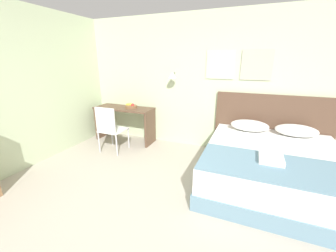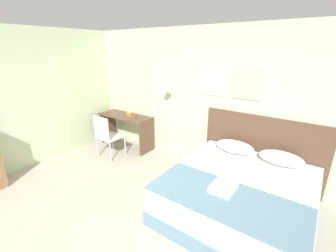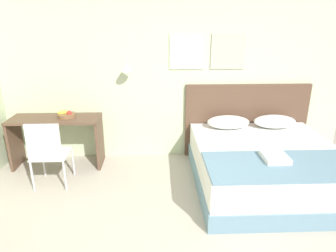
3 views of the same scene
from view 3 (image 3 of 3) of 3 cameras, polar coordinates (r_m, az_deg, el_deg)
name	(u,v)px [view 3 (image 3 of 3)]	position (r m, az deg, el deg)	size (l,w,h in m)	color
wall_back	(164,76)	(4.74, -0.78, 9.51)	(5.81, 0.31, 2.65)	beige
bed	(266,166)	(4.30, 18.09, -7.29)	(1.88, 1.98, 0.57)	#66899E
headboard	(246,120)	(5.07, 14.65, 1.04)	(2.00, 0.06, 1.20)	brown
pillow_left	(228,122)	(4.70, 11.40, 0.73)	(0.65, 0.39, 0.19)	white
pillow_right	(275,122)	(4.93, 19.66, 0.81)	(0.65, 0.39, 0.19)	white
throw_blanket	(286,166)	(3.69, 21.54, -7.02)	(1.83, 0.79, 0.02)	#66899E
folded_towel_near_foot	(275,157)	(3.76, 19.70, -5.60)	(0.28, 0.33, 0.06)	white
desk	(56,132)	(4.85, -20.48, -1.06)	(1.33, 0.51, 0.78)	brown
desk_chair	(48,150)	(4.24, -21.92, -4.30)	(0.46, 0.46, 0.94)	white
fruit_bowl	(66,115)	(4.74, -18.79, 2.05)	(0.27, 0.26, 0.11)	brown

